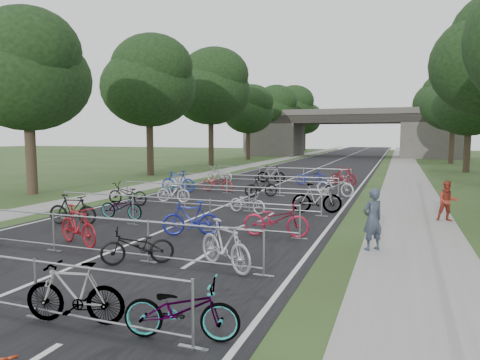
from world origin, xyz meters
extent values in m
cube|color=black|center=(0.00, 50.00, 0.01)|extent=(11.00, 140.00, 0.01)
cube|color=gray|center=(8.00, 50.00, 0.01)|extent=(3.00, 140.00, 0.01)
cube|color=gray|center=(-7.50, 50.00, 0.01)|extent=(2.00, 140.00, 0.01)
cube|color=silver|center=(0.00, 50.00, 0.00)|extent=(0.12, 140.00, 0.00)
cube|color=#4C4844|center=(-11.50, 65.00, 2.50)|extent=(8.00, 8.00, 5.00)
cube|color=#4C4844|center=(11.50, 65.00, 2.50)|extent=(8.00, 8.00, 5.00)
cube|color=black|center=(0.00, 65.00, 5.60)|extent=(30.00, 8.00, 1.20)
cube|color=#4C4844|center=(0.00, 61.20, 6.60)|extent=(30.00, 0.40, 0.90)
cube|color=#4C4844|center=(0.00, 68.80, 6.60)|extent=(30.00, 0.40, 0.90)
cylinder|color=#33261C|center=(-11.50, 16.00, 2.10)|extent=(0.56, 0.56, 4.20)
ellipsoid|color=black|center=(-11.50, 16.00, 6.22)|extent=(6.72, 6.72, 5.51)
sphere|color=black|center=(-10.90, 15.50, 7.56)|extent=(5.38, 5.38, 5.38)
sphere|color=black|center=(-12.00, 16.50, 5.38)|extent=(4.37, 4.37, 4.37)
cylinder|color=#33261C|center=(-11.50, 28.00, 2.36)|extent=(0.56, 0.56, 4.72)
ellipsoid|color=black|center=(-11.50, 28.00, 6.99)|extent=(7.56, 7.56, 6.20)
sphere|color=black|center=(-10.90, 27.50, 8.50)|extent=(6.05, 6.05, 6.05)
sphere|color=black|center=(-12.00, 28.50, 6.05)|extent=(4.91, 4.91, 4.91)
cylinder|color=#33261C|center=(-11.50, 40.00, 2.62)|extent=(0.56, 0.56, 5.25)
ellipsoid|color=black|center=(-11.50, 40.00, 7.77)|extent=(8.40, 8.40, 6.89)
sphere|color=black|center=(-10.90, 39.50, 9.45)|extent=(6.72, 6.72, 6.72)
sphere|color=black|center=(-12.00, 40.50, 6.72)|extent=(5.46, 5.46, 5.46)
cylinder|color=#33261C|center=(13.00, 40.00, 1.92)|extent=(0.56, 0.56, 3.85)
ellipsoid|color=black|center=(13.00, 40.00, 5.70)|extent=(6.16, 6.16, 5.05)
sphere|color=black|center=(13.60, 39.50, 6.93)|extent=(4.93, 4.93, 4.93)
sphere|color=black|center=(12.50, 40.50, 4.93)|extent=(4.00, 4.00, 4.00)
cylinder|color=#33261C|center=(-11.50, 52.00, 2.10)|extent=(0.56, 0.56, 4.20)
ellipsoid|color=black|center=(-11.50, 52.00, 6.22)|extent=(6.72, 6.72, 5.51)
sphere|color=black|center=(-10.90, 51.50, 7.56)|extent=(5.38, 5.38, 5.38)
sphere|color=black|center=(-12.00, 52.50, 5.38)|extent=(4.37, 4.37, 4.37)
cylinder|color=#33261C|center=(13.00, 52.00, 2.24)|extent=(0.56, 0.56, 4.48)
ellipsoid|color=black|center=(13.00, 52.00, 6.63)|extent=(7.17, 7.17, 5.88)
sphere|color=black|center=(13.60, 51.50, 8.06)|extent=(5.73, 5.73, 5.73)
sphere|color=black|center=(12.50, 52.50, 5.73)|extent=(4.66, 4.66, 4.66)
cylinder|color=#33261C|center=(-11.50, 64.00, 2.36)|extent=(0.56, 0.56, 4.72)
ellipsoid|color=black|center=(-11.50, 64.00, 6.99)|extent=(7.56, 7.56, 6.20)
sphere|color=black|center=(-10.90, 63.50, 8.50)|extent=(6.05, 6.05, 6.05)
sphere|color=black|center=(-12.00, 64.50, 6.05)|extent=(4.91, 4.91, 4.91)
cylinder|color=#33261C|center=(13.00, 64.00, 2.55)|extent=(0.56, 0.56, 5.11)
ellipsoid|color=black|center=(13.00, 64.00, 7.56)|extent=(8.18, 8.18, 6.70)
sphere|color=black|center=(13.60, 63.50, 9.20)|extent=(6.54, 6.54, 6.54)
sphere|color=black|center=(12.50, 64.50, 6.54)|extent=(5.31, 5.31, 5.31)
cylinder|color=#33261C|center=(-11.50, 76.00, 2.62)|extent=(0.56, 0.56, 5.25)
ellipsoid|color=black|center=(-11.50, 76.00, 7.77)|extent=(8.40, 8.40, 6.89)
sphere|color=black|center=(-10.90, 75.50, 9.45)|extent=(6.72, 6.72, 6.72)
sphere|color=black|center=(-12.00, 76.50, 6.72)|extent=(5.46, 5.46, 5.46)
cylinder|color=#33261C|center=(13.00, 76.00, 1.92)|extent=(0.56, 0.56, 3.85)
ellipsoid|color=black|center=(13.00, 76.00, 5.70)|extent=(6.16, 6.16, 5.05)
sphere|color=black|center=(13.60, 75.50, 6.93)|extent=(4.93, 4.93, 4.93)
sphere|color=black|center=(12.50, 76.50, 4.93)|extent=(4.00, 4.00, 4.00)
cylinder|color=#33261C|center=(-11.50, 88.00, 2.10)|extent=(0.56, 0.56, 4.20)
ellipsoid|color=black|center=(-11.50, 88.00, 6.22)|extent=(6.72, 6.72, 5.51)
sphere|color=black|center=(-10.90, 87.50, 7.56)|extent=(5.38, 5.38, 5.38)
sphere|color=black|center=(-12.00, 88.50, 5.38)|extent=(4.37, 4.37, 4.37)
cylinder|color=#33261C|center=(13.00, 88.00, 2.24)|extent=(0.56, 0.56, 4.48)
ellipsoid|color=black|center=(13.00, 88.00, 6.63)|extent=(7.17, 7.17, 5.88)
sphere|color=black|center=(13.60, 87.50, 8.06)|extent=(5.73, 5.73, 5.73)
sphere|color=black|center=(12.50, 88.50, 5.73)|extent=(4.66, 4.66, 4.66)
cylinder|color=gray|center=(1.53, 3.60, 0.55)|extent=(0.05, 0.05, 1.10)
cube|color=gray|center=(1.53, 3.60, 0.01)|extent=(0.50, 0.08, 0.03)
cylinder|color=gray|center=(4.60, 3.60, 0.55)|extent=(0.05, 0.05, 1.10)
cube|color=gray|center=(4.60, 3.60, 0.01)|extent=(0.50, 0.08, 0.03)
cylinder|color=gray|center=(0.00, 7.20, 1.05)|extent=(9.20, 0.04, 0.04)
cylinder|color=gray|center=(0.00, 7.20, 0.18)|extent=(9.20, 0.04, 0.04)
cylinder|color=gray|center=(-1.53, 7.20, 0.55)|extent=(0.05, 0.05, 1.10)
cube|color=gray|center=(-1.53, 7.20, 0.01)|extent=(0.50, 0.08, 0.03)
cylinder|color=gray|center=(1.53, 7.20, 0.55)|extent=(0.05, 0.05, 1.10)
cube|color=gray|center=(1.53, 7.20, 0.01)|extent=(0.50, 0.08, 0.03)
cylinder|color=gray|center=(4.60, 7.20, 0.55)|extent=(0.05, 0.05, 1.10)
cube|color=gray|center=(4.60, 7.20, 0.01)|extent=(0.50, 0.08, 0.03)
cylinder|color=gray|center=(0.00, 11.00, 1.05)|extent=(9.20, 0.04, 0.04)
cylinder|color=gray|center=(0.00, 11.00, 0.18)|extent=(9.20, 0.04, 0.04)
cylinder|color=gray|center=(-4.60, 11.00, 0.55)|extent=(0.05, 0.05, 1.10)
cube|color=gray|center=(-4.60, 11.00, 0.01)|extent=(0.50, 0.08, 0.03)
cylinder|color=gray|center=(-1.53, 11.00, 0.55)|extent=(0.05, 0.05, 1.10)
cube|color=gray|center=(-1.53, 11.00, 0.01)|extent=(0.50, 0.08, 0.03)
cylinder|color=gray|center=(1.53, 11.00, 0.55)|extent=(0.05, 0.05, 1.10)
cube|color=gray|center=(1.53, 11.00, 0.01)|extent=(0.50, 0.08, 0.03)
cylinder|color=gray|center=(4.60, 11.00, 0.55)|extent=(0.05, 0.05, 1.10)
cube|color=gray|center=(4.60, 11.00, 0.01)|extent=(0.50, 0.08, 0.03)
cylinder|color=gray|center=(0.00, 15.00, 1.05)|extent=(9.20, 0.04, 0.04)
cylinder|color=gray|center=(0.00, 15.00, 0.18)|extent=(9.20, 0.04, 0.04)
cylinder|color=gray|center=(-4.60, 15.00, 0.55)|extent=(0.05, 0.05, 1.10)
cube|color=gray|center=(-4.60, 15.00, 0.01)|extent=(0.50, 0.08, 0.03)
cylinder|color=gray|center=(-1.53, 15.00, 0.55)|extent=(0.05, 0.05, 1.10)
cube|color=gray|center=(-1.53, 15.00, 0.01)|extent=(0.50, 0.08, 0.03)
cylinder|color=gray|center=(1.53, 15.00, 0.55)|extent=(0.05, 0.05, 1.10)
cube|color=gray|center=(1.53, 15.00, 0.01)|extent=(0.50, 0.08, 0.03)
cylinder|color=gray|center=(4.60, 15.00, 0.55)|extent=(0.05, 0.05, 1.10)
cube|color=gray|center=(4.60, 15.00, 0.01)|extent=(0.50, 0.08, 0.03)
cylinder|color=gray|center=(0.00, 20.00, 1.05)|extent=(9.20, 0.04, 0.04)
cylinder|color=gray|center=(0.00, 20.00, 0.18)|extent=(9.20, 0.04, 0.04)
cylinder|color=gray|center=(-4.60, 20.00, 0.55)|extent=(0.05, 0.05, 1.10)
cube|color=gray|center=(-4.60, 20.00, 0.01)|extent=(0.50, 0.08, 0.03)
cylinder|color=gray|center=(-1.53, 20.00, 0.55)|extent=(0.05, 0.05, 1.10)
cube|color=gray|center=(-1.53, 20.00, 0.01)|extent=(0.50, 0.08, 0.03)
cylinder|color=gray|center=(1.53, 20.00, 0.55)|extent=(0.05, 0.05, 1.10)
cube|color=gray|center=(1.53, 20.00, 0.01)|extent=(0.50, 0.08, 0.03)
cylinder|color=gray|center=(4.60, 20.00, 0.55)|extent=(0.05, 0.05, 1.10)
cube|color=gray|center=(4.60, 20.00, 0.01)|extent=(0.50, 0.08, 0.03)
cylinder|color=gray|center=(0.00, 26.00, 1.05)|extent=(9.20, 0.04, 0.04)
cylinder|color=gray|center=(0.00, 26.00, 0.18)|extent=(9.20, 0.04, 0.04)
cylinder|color=gray|center=(-4.60, 26.00, 0.55)|extent=(0.05, 0.05, 1.10)
cube|color=gray|center=(-4.60, 26.00, 0.01)|extent=(0.50, 0.08, 0.03)
cylinder|color=gray|center=(-1.53, 26.00, 0.55)|extent=(0.05, 0.05, 1.10)
cube|color=gray|center=(-1.53, 26.00, 0.01)|extent=(0.50, 0.08, 0.03)
cylinder|color=gray|center=(1.53, 26.00, 0.55)|extent=(0.05, 0.05, 1.10)
cube|color=gray|center=(1.53, 26.00, 0.01)|extent=(0.50, 0.08, 0.03)
cylinder|color=gray|center=(4.60, 26.00, 0.55)|extent=(0.05, 0.05, 1.10)
cube|color=gray|center=(4.60, 26.00, 0.01)|extent=(0.50, 0.08, 0.03)
imported|color=gray|center=(2.31, 3.68, 0.54)|extent=(1.88, 0.87, 1.09)
imported|color=gray|center=(4.30, 3.80, 0.49)|extent=(1.98, 1.06, 0.99)
imported|color=maroon|center=(-1.30, 7.90, 0.60)|extent=(2.06, 1.23, 1.19)
imported|color=black|center=(1.38, 6.94, 0.48)|extent=(1.87, 1.50, 0.95)
imported|color=#A5A5AD|center=(3.59, 7.32, 0.60)|extent=(1.99, 1.54, 1.20)
imported|color=black|center=(-3.56, 10.21, 0.55)|extent=(1.90, 0.85, 1.10)
imported|color=gray|center=(-2.53, 11.68, 0.48)|extent=(1.83, 0.65, 0.96)
imported|color=navy|center=(1.23, 10.19, 0.56)|extent=(1.93, 1.16, 1.12)
imported|color=maroon|center=(3.82, 11.01, 0.55)|extent=(2.19, 0.99, 1.11)
imported|color=black|center=(-4.30, 14.59, 0.53)|extent=(2.03, 0.80, 1.05)
imported|color=#ADAEB5|center=(-2.69, 16.02, 0.51)|extent=(1.74, 0.63, 1.02)
imported|color=#A5A5AD|center=(1.59, 14.61, 0.45)|extent=(1.82, 1.00, 0.91)
imported|color=gray|center=(4.30, 15.63, 0.62)|extent=(2.13, 1.09, 1.23)
imported|color=navy|center=(-4.30, 19.46, 0.61)|extent=(2.07, 0.74, 1.22)
imported|color=maroon|center=(-2.28, 20.44, 0.51)|extent=(2.00, 0.83, 1.02)
imported|color=black|center=(0.70, 19.28, 0.52)|extent=(1.76, 1.29, 1.05)
imported|color=silver|center=(4.30, 20.98, 0.57)|extent=(2.29, 1.47, 1.14)
imported|color=#A5A5AD|center=(-4.14, 25.05, 0.55)|extent=(2.19, 1.17, 1.09)
imported|color=gray|center=(-0.71, 25.99, 0.57)|extent=(1.95, 0.80, 1.14)
imported|color=#1B2797|center=(2.04, 25.84, 0.52)|extent=(2.09, 1.56, 1.05)
imported|color=maroon|center=(4.13, 26.12, 0.60)|extent=(2.00, 1.51, 1.20)
imported|color=#2D3644|center=(6.80, 10.40, 0.88)|extent=(0.76, 0.74, 1.76)
imported|color=maroon|center=(9.20, 15.64, 0.76)|extent=(0.82, 0.68, 1.52)
camera|label=1|loc=(7.43, -1.95, 3.24)|focal=32.00mm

